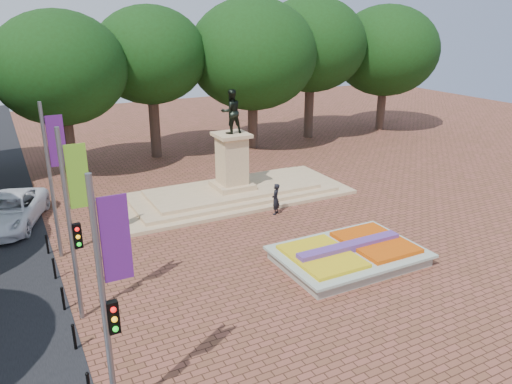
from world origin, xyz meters
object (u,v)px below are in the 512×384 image
at_px(van, 10,211).
at_px(pedestrian, 276,199).
at_px(flower_bed, 349,254).
at_px(monument, 232,183).

distance_m(van, pedestrian, 13.85).
relative_size(flower_bed, van, 1.07).
height_order(monument, van, monument).
bearing_deg(flower_bed, pedestrian, 90.79).
xyz_separation_m(monument, van, (-12.00, 1.37, -0.07)).
bearing_deg(monument, flower_bed, -84.13).
bearing_deg(monument, van, 173.51).
bearing_deg(van, pedestrian, -1.26).
relative_size(flower_bed, monument, 0.45).
distance_m(monument, pedestrian, 3.69).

